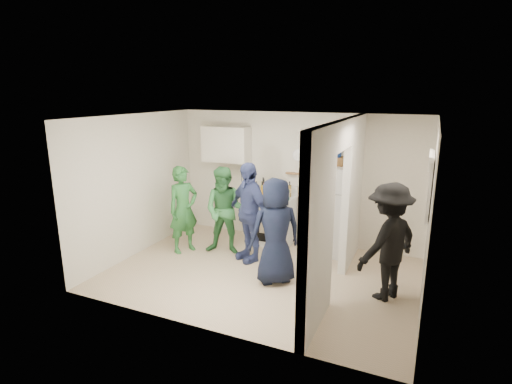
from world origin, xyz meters
TOP-DOWN VIEW (x-y plane):
  - floor at (0.00, 0.00)m, footprint 4.80×4.80m
  - wall_back at (0.00, 1.70)m, footprint 4.80×0.00m
  - wall_front at (0.00, -1.70)m, footprint 4.80×0.00m
  - wall_left at (-2.40, 0.00)m, footprint 0.00×3.40m
  - wall_right at (2.40, 0.00)m, footprint 0.00×3.40m
  - ceiling at (0.00, 0.00)m, footprint 4.80×4.80m
  - partition_pier_back at (1.20, 1.10)m, footprint 0.12×1.20m
  - partition_pier_front at (1.20, -1.10)m, footprint 0.12×1.20m
  - partition_header at (1.20, 0.00)m, footprint 0.12×1.00m
  - stove at (-0.31, 1.37)m, footprint 0.78×0.65m
  - upper_cabinet at (-1.40, 1.52)m, footprint 0.95×0.34m
  - fridge at (0.90, 1.34)m, footprint 0.67×0.65m
  - wicker_basket at (0.80, 1.39)m, footprint 0.35×0.25m
  - blue_bowl at (0.80, 1.39)m, footprint 0.24×0.24m
  - yellow_cup_stack_top at (1.12, 1.24)m, footprint 0.09×0.09m
  - wall_clock at (0.05, 1.68)m, footprint 0.22×0.02m
  - spice_shelf at (0.00, 1.65)m, footprint 0.35×0.08m
  - nook_window at (2.38, 0.20)m, footprint 0.03×0.70m
  - nook_window_frame at (2.36, 0.20)m, footprint 0.04×0.76m
  - nook_valance at (2.34, 0.20)m, footprint 0.04×0.82m
  - yellow_cup_stack_stove at (-0.43, 1.15)m, footprint 0.09×0.09m
  - red_cup at (-0.09, 1.17)m, footprint 0.09×0.09m
  - person_green_left at (-1.66, 0.33)m, footprint 0.60×0.69m
  - person_green_center at (-0.93, 0.56)m, footprint 0.89×0.76m
  - person_denim at (-0.42, 0.46)m, footprint 1.09×0.88m
  - person_navy at (0.30, -0.14)m, footprint 0.95×0.92m
  - person_nook at (1.91, 0.04)m, footprint 1.10×1.25m
  - bottle_a at (-0.59, 1.50)m, footprint 0.07×0.07m
  - bottle_b at (-0.51, 1.27)m, footprint 0.06×0.06m
  - bottle_c at (-0.39, 1.53)m, footprint 0.08×0.08m
  - bottle_d at (-0.29, 1.33)m, footprint 0.07×0.07m
  - bottle_e at (-0.21, 1.56)m, footprint 0.06×0.06m
  - bottle_f at (-0.12, 1.38)m, footprint 0.07×0.07m
  - bottle_g at (-0.05, 1.50)m, footprint 0.07×0.07m
  - bottle_h at (-0.62, 1.24)m, footprint 0.06×0.06m
  - bottle_i at (-0.26, 1.49)m, footprint 0.08×0.08m
  - bottle_j at (-0.00, 1.26)m, footprint 0.07×0.07m
  - bottle_k at (-0.54, 1.41)m, footprint 0.07×0.07m
  - bottle_l at (-0.19, 1.22)m, footprint 0.07×0.07m

SIDE VIEW (x-z plane):
  - floor at x=0.00m, z-range 0.00..0.00m
  - stove at x=-0.31m, z-range 0.00..0.92m
  - person_green_left at x=-1.66m, z-range 0.00..1.59m
  - person_green_center at x=-0.93m, z-range 0.00..1.59m
  - fridge at x=0.90m, z-range 0.00..1.62m
  - person_navy at x=0.30m, z-range 0.00..1.64m
  - person_nook at x=1.91m, z-range 0.00..1.68m
  - person_denim at x=-0.42m, z-range 0.00..1.73m
  - red_cup at x=-0.09m, z-range 0.92..1.04m
  - yellow_cup_stack_stove at x=-0.43m, z-range 0.92..1.17m
  - bottle_f at x=-0.12m, z-range 0.92..1.18m
  - bottle_j at x=0.00m, z-range 0.92..1.18m
  - bottle_l at x=-0.19m, z-range 0.92..1.19m
  - bottle_d at x=-0.29m, z-range 0.92..1.20m
  - bottle_e at x=-0.21m, z-range 0.92..1.20m
  - bottle_i at x=-0.26m, z-range 0.92..1.21m
  - bottle_g at x=-0.05m, z-range 0.92..1.22m
  - bottle_b at x=-0.51m, z-range 0.92..1.22m
  - bottle_c at x=-0.39m, z-range 0.92..1.22m
  - bottle_h at x=-0.62m, z-range 0.92..1.22m
  - bottle_a at x=-0.59m, z-range 0.92..1.25m
  - bottle_k at x=-0.54m, z-range 0.92..1.25m
  - wall_back at x=0.00m, z-range -1.15..3.65m
  - wall_front at x=0.00m, z-range -1.15..3.65m
  - wall_left at x=-2.40m, z-range -0.45..2.95m
  - wall_right at x=2.40m, z-range -0.45..2.95m
  - partition_pier_back at x=1.20m, z-range 0.00..2.50m
  - partition_pier_front at x=1.20m, z-range 0.00..2.50m
  - spice_shelf at x=0.00m, z-range 1.34..1.36m
  - nook_window at x=2.38m, z-range 1.25..2.05m
  - nook_window_frame at x=2.36m, z-range 1.22..2.08m
  - wicker_basket at x=0.80m, z-range 1.62..1.77m
  - wall_clock at x=0.05m, z-range 1.59..1.81m
  - yellow_cup_stack_top at x=1.12m, z-range 1.62..1.87m
  - blue_bowl at x=0.80m, z-range 1.77..1.88m
  - upper_cabinet at x=-1.40m, z-range 1.50..2.20m
  - nook_valance at x=2.34m, z-range 1.91..2.09m
  - partition_header at x=1.20m, z-range 2.10..2.50m
  - ceiling at x=0.00m, z-range 2.50..2.50m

